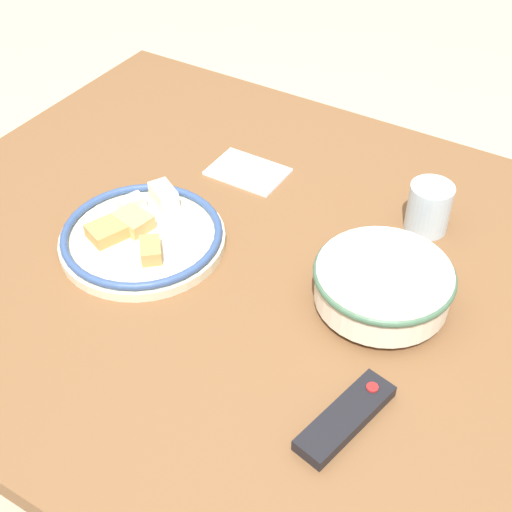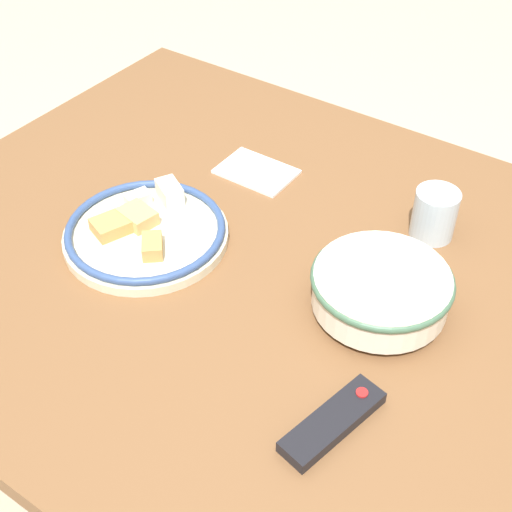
{
  "view_description": "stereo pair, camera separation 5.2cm",
  "coord_description": "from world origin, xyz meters",
  "views": [
    {
      "loc": [
        -0.49,
        0.78,
        1.58
      ],
      "look_at": [
        -0.03,
        0.03,
        0.79
      ],
      "focal_mm": 50.0,
      "sensor_mm": 36.0,
      "label": 1
    },
    {
      "loc": [
        -0.53,
        0.75,
        1.58
      ],
      "look_at": [
        -0.03,
        0.03,
        0.79
      ],
      "focal_mm": 50.0,
      "sensor_mm": 36.0,
      "label": 2
    }
  ],
  "objects": [
    {
      "name": "ground_plane",
      "position": [
        0.0,
        0.0,
        0.0
      ],
      "size": [
        8.0,
        8.0,
        0.0
      ],
      "primitive_type": "plane",
      "color": "#B7A88E"
    },
    {
      "name": "dining_table",
      "position": [
        0.0,
        0.0,
        0.68
      ],
      "size": [
        1.31,
        1.07,
        0.76
      ],
      "color": "brown",
      "rests_on": "ground_plane"
    },
    {
      "name": "noodle_bowl",
      "position": [
        -0.24,
        -0.01,
        0.8
      ],
      "size": [
        0.22,
        0.22,
        0.08
      ],
      "color": "silver",
      "rests_on": "dining_table"
    },
    {
      "name": "food_plate",
      "position": [
        0.18,
        0.07,
        0.77
      ],
      "size": [
        0.29,
        0.29,
        0.05
      ],
      "color": "beige",
      "rests_on": "dining_table"
    },
    {
      "name": "tv_remote",
      "position": [
        -0.29,
        0.22,
        0.77
      ],
      "size": [
        0.08,
        0.18,
        0.02
      ],
      "rotation": [
        0.0,
        0.0,
        2.93
      ],
      "color": "black",
      "rests_on": "dining_table"
    },
    {
      "name": "drinking_glass",
      "position": [
        -0.23,
        -0.24,
        0.8
      ],
      "size": [
        0.08,
        0.08,
        0.09
      ],
      "color": "silver",
      "rests_on": "dining_table"
    },
    {
      "name": "folded_napkin",
      "position": [
        0.14,
        -0.21,
        0.76
      ],
      "size": [
        0.15,
        0.1,
        0.01
      ],
      "color": "white",
      "rests_on": "dining_table"
    }
  ]
}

